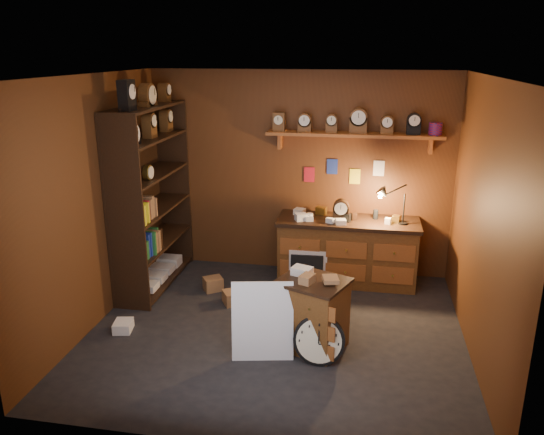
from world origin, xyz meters
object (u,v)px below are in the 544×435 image
at_px(workbench, 347,247).
at_px(big_round_clock, 319,340).
at_px(shelving_unit, 149,190).
at_px(low_cabinet, 312,311).

xyz_separation_m(workbench, big_round_clock, (-0.17, -2.00, -0.23)).
bearing_deg(workbench, shelving_unit, -168.72).
relative_size(low_cabinet, big_round_clock, 1.65).
relative_size(shelving_unit, big_round_clock, 5.10).
distance_m(low_cabinet, big_round_clock, 0.34).
bearing_deg(workbench, low_cabinet, -99.11).
relative_size(shelving_unit, workbench, 1.42).
bearing_deg(big_round_clock, workbench, 85.05).
height_order(shelving_unit, workbench, shelving_unit).
height_order(low_cabinet, big_round_clock, low_cabinet).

